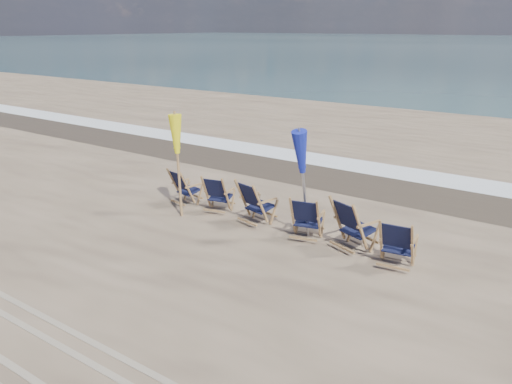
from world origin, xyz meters
TOP-DOWN VIEW (x-y plane):
  - surf_foam at (0.00, 8.30)m, footprint 200.00×1.40m
  - wet_sand_strip at (0.00, 6.80)m, footprint 200.00×2.60m
  - tire_tracks at (0.00, -2.80)m, footprint 80.00×1.30m
  - beach_chair_0 at (-2.18, 2.53)m, footprint 0.69×0.75m
  - beach_chair_1 at (-1.16, 2.69)m, footprint 0.71×0.77m
  - beach_chair_2 at (-0.06, 2.45)m, footprint 0.79×0.86m
  - beach_chair_3 at (1.30, 2.47)m, footprint 0.75×0.81m
  - beach_chair_4 at (2.21, 2.36)m, footprint 0.92×0.97m
  - beach_chair_5 at (3.22, 2.26)m, footprint 0.70×0.76m
  - umbrella_yellow at (-1.99, 2.06)m, footprint 0.30×0.30m
  - umbrella_blue at (0.98, 2.44)m, footprint 0.30×0.30m

SIDE VIEW (x-z plane):
  - wet_sand_strip at x=0.00m, z-range 0.00..0.00m
  - surf_foam at x=0.00m, z-range 0.00..0.01m
  - tire_tracks at x=0.00m, z-range 0.00..0.01m
  - beach_chair_0 at x=-2.18m, z-range 0.00..0.91m
  - beach_chair_1 at x=-1.16m, z-range 0.00..0.92m
  - beach_chair_3 at x=1.30m, z-range 0.00..0.96m
  - beach_chair_5 at x=3.22m, z-range 0.00..0.97m
  - beach_chair_2 at x=-0.06m, z-range 0.00..1.01m
  - beach_chair_4 at x=2.21m, z-range 0.00..1.08m
  - umbrella_yellow at x=-1.99m, z-range 0.61..2.89m
  - umbrella_blue at x=0.98m, z-range 0.62..2.93m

